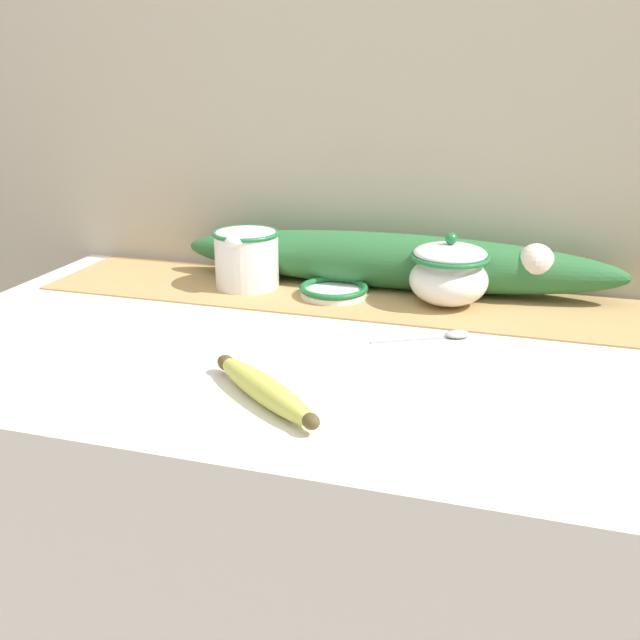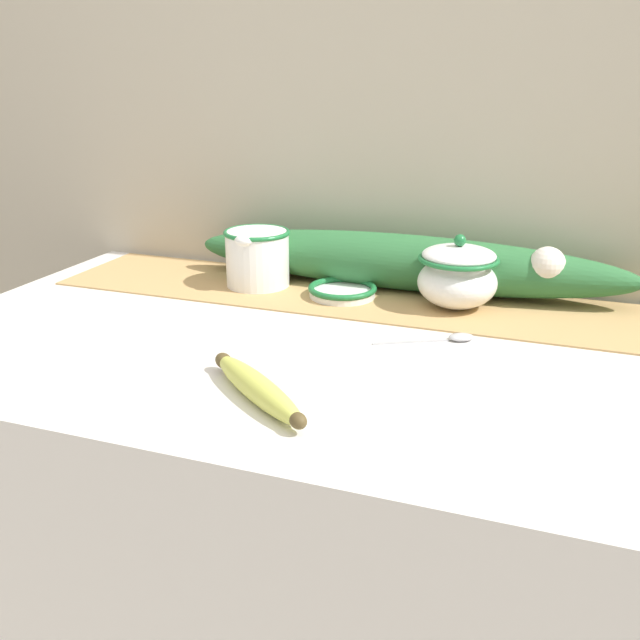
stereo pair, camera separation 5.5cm
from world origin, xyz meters
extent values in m
cube|color=silver|center=(0.00, 0.00, 0.46)|extent=(1.33, 0.71, 0.91)
cube|color=#B7AD99|center=(0.00, 0.37, 1.20)|extent=(2.13, 0.04, 2.40)
cube|color=tan|center=(0.00, 0.23, 0.92)|extent=(1.22, 0.24, 0.00)
cylinder|color=white|center=(-0.25, 0.23, 0.97)|extent=(0.11, 0.11, 0.10)
torus|color=#1E7038|center=(-0.25, 0.23, 1.01)|extent=(0.12, 0.12, 0.01)
torus|color=white|center=(-0.25, 0.29, 0.98)|extent=(0.05, 0.01, 0.05)
ellipsoid|color=white|center=(-0.25, 0.17, 1.01)|extent=(0.03, 0.03, 0.02)
ellipsoid|color=white|center=(0.11, 0.23, 0.96)|extent=(0.13, 0.13, 0.08)
torus|color=#1E7038|center=(0.11, 0.23, 1.00)|extent=(0.13, 0.13, 0.01)
ellipsoid|color=white|center=(0.11, 0.23, 1.01)|extent=(0.12, 0.12, 0.03)
sphere|color=#1E7038|center=(0.11, 0.23, 1.03)|extent=(0.02, 0.02, 0.02)
cylinder|color=white|center=(-0.09, 0.21, 0.92)|extent=(0.11, 0.11, 0.01)
torus|color=#1E7038|center=(-0.09, 0.21, 0.93)|extent=(0.12, 0.12, 0.01)
ellipsoid|color=#CCD156|center=(-0.06, -0.21, 0.93)|extent=(0.19, 0.16, 0.03)
ellipsoid|color=brown|center=(-0.13, -0.14, 0.93)|extent=(0.04, 0.03, 0.02)
ellipsoid|color=brown|center=(0.02, -0.27, 0.93)|extent=(0.03, 0.03, 0.02)
cube|color=#B7B7BC|center=(0.07, 0.05, 0.92)|extent=(0.10, 0.06, 0.00)
ellipsoid|color=#B7B7BC|center=(0.14, 0.08, 0.92)|extent=(0.05, 0.04, 0.01)
ellipsoid|color=#2D6B38|center=(0.00, 0.29, 0.97)|extent=(0.80, 0.11, 0.10)
sphere|color=silver|center=(-0.25, 0.28, 0.98)|extent=(0.05, 0.05, 0.05)
sphere|color=silver|center=(0.00, 0.30, 0.98)|extent=(0.06, 0.06, 0.06)
sphere|color=silver|center=(0.25, 0.28, 0.99)|extent=(0.06, 0.06, 0.06)
camera|label=1|loc=(0.23, -0.93, 1.30)|focal=40.00mm
camera|label=2|loc=(0.28, -0.91, 1.30)|focal=40.00mm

